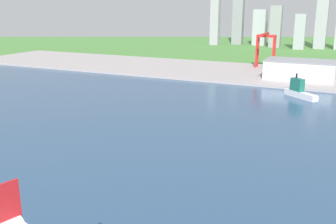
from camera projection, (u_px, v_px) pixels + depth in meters
name	position (u px, v px, depth m)	size (l,w,h in m)	color
ground_plane	(229.00, 119.00, 274.18)	(2400.00, 2400.00, 0.00)	#4E883E
water_bay	(199.00, 145.00, 221.75)	(840.00, 360.00, 0.15)	#2D4C70
industrial_pier	(276.00, 75.00, 439.80)	(840.00, 140.00, 2.50)	#A79E9D
ferry_boat	(299.00, 91.00, 336.16)	(30.69, 27.80, 20.27)	white
port_crane_red	(266.00, 43.00, 475.56)	(22.89, 39.47, 43.19)	red
warehouse_main	(300.00, 69.00, 407.22)	(70.98, 40.59, 19.96)	white
distant_skyline	(279.00, 17.00, 742.33)	(250.40, 69.10, 151.07)	#A2A0AA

